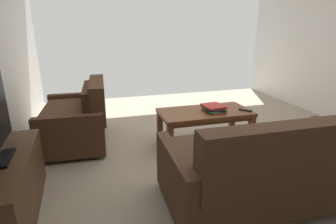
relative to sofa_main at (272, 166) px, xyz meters
name	(u,v)px	position (x,y,z in m)	size (l,w,h in m)	color
ground_plane	(215,152)	(0.03, -1.02, -0.36)	(4.91, 5.94, 0.01)	tan
sofa_main	(272,166)	(0.00, 0.00, 0.00)	(1.83, 0.92, 0.86)	black
loveseat_near	(79,118)	(1.65, -1.76, 0.00)	(0.83, 1.18, 0.84)	black
coffee_table	(205,116)	(0.09, -1.25, 0.04)	(1.16, 0.58, 0.47)	brown
tv_stand	(4,190)	(2.18, -0.38, -0.09)	(0.50, 1.25, 0.53)	#4C331E
book_stack	(214,108)	(-0.01, -1.20, 0.16)	(0.31, 0.32, 0.08)	#C63833
tv_remote	(245,110)	(-0.41, -1.12, 0.13)	(0.14, 0.15, 0.02)	black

